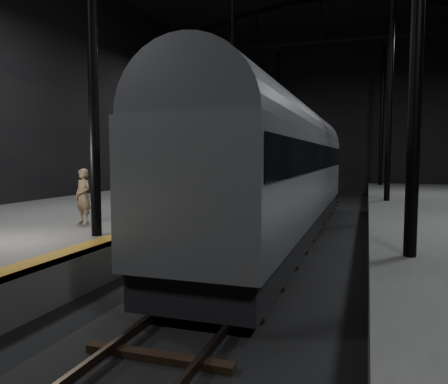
% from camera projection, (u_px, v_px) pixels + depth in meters
% --- Properties ---
extents(ground, '(44.00, 44.00, 0.00)m').
position_uv_depth(ground, '(271.00, 251.00, 14.14)').
color(ground, black).
rests_on(ground, ground).
extents(platform_left, '(9.00, 43.80, 1.00)m').
position_uv_depth(platform_left, '(75.00, 225.00, 16.44)').
color(platform_left, '#51514F').
rests_on(platform_left, ground).
extents(tactile_strip, '(0.50, 43.80, 0.01)m').
position_uv_depth(tactile_strip, '(179.00, 216.00, 15.07)').
color(tactile_strip, brown).
rests_on(tactile_strip, platform_left).
extents(track, '(2.40, 43.00, 0.24)m').
position_uv_depth(track, '(271.00, 249.00, 14.14)').
color(track, '#3F3328').
rests_on(track, ground).
extents(train, '(2.81, 18.76, 5.02)m').
position_uv_depth(train, '(284.00, 164.00, 16.08)').
color(train, '#ADB1B6').
rests_on(train, ground).
extents(woman, '(0.72, 0.58, 1.70)m').
position_uv_depth(woman, '(83.00, 196.00, 13.37)').
color(woman, '#8B7055').
rests_on(woman, platform_left).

